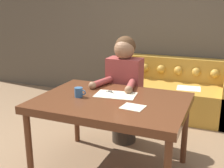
{
  "coord_description": "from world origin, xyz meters",
  "views": [
    {
      "loc": [
        0.9,
        -2.26,
        1.56
      ],
      "look_at": [
        -0.09,
        0.13,
        0.84
      ],
      "focal_mm": 45.0,
      "sensor_mm": 36.0,
      "label": 1
    }
  ],
  "objects_px": {
    "couch": "(175,94)",
    "person": "(124,89)",
    "dining_table": "(111,106)",
    "scissors": "(112,92)",
    "mug": "(79,92)"
  },
  "relations": [
    {
      "from": "person",
      "to": "mug",
      "type": "xyz_separation_m",
      "value": [
        -0.2,
        -0.69,
        0.14
      ]
    },
    {
      "from": "couch",
      "to": "scissors",
      "type": "bearing_deg",
      "value": -102.02
    },
    {
      "from": "couch",
      "to": "scissors",
      "type": "distance_m",
      "value": 1.74
    },
    {
      "from": "mug",
      "to": "person",
      "type": "bearing_deg",
      "value": 74.1
    },
    {
      "from": "person",
      "to": "scissors",
      "type": "distance_m",
      "value": 0.46
    },
    {
      "from": "dining_table",
      "to": "person",
      "type": "bearing_deg",
      "value": 99.66
    },
    {
      "from": "scissors",
      "to": "mug",
      "type": "height_order",
      "value": "mug"
    },
    {
      "from": "scissors",
      "to": "mug",
      "type": "bearing_deg",
      "value": -133.8
    },
    {
      "from": "scissors",
      "to": "mug",
      "type": "relative_size",
      "value": 1.76
    },
    {
      "from": "dining_table",
      "to": "scissors",
      "type": "bearing_deg",
      "value": 112.06
    },
    {
      "from": "couch",
      "to": "person",
      "type": "xyz_separation_m",
      "value": [
        -0.38,
        -1.19,
        0.36
      ]
    },
    {
      "from": "dining_table",
      "to": "couch",
      "type": "height_order",
      "value": "couch"
    },
    {
      "from": "mug",
      "to": "scissors",
      "type": "bearing_deg",
      "value": 46.2
    },
    {
      "from": "person",
      "to": "scissors",
      "type": "bearing_deg",
      "value": -85.76
    },
    {
      "from": "couch",
      "to": "scissors",
      "type": "relative_size",
      "value": 8.62
    }
  ]
}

